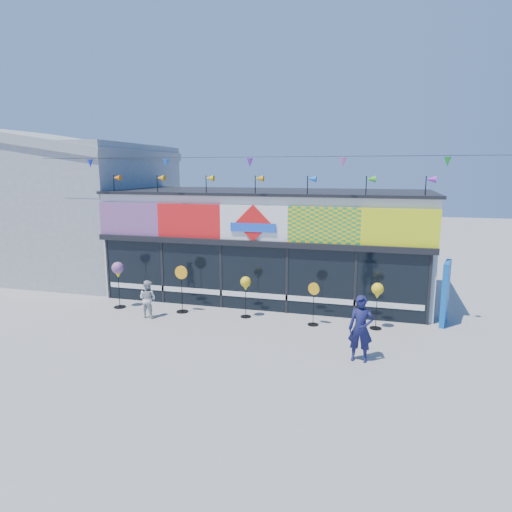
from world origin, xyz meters
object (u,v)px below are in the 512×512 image
at_px(spinner_1, 182,288).
at_px(blue_sign, 445,293).
at_px(spinner_0, 118,271).
at_px(spinner_3, 314,303).
at_px(spinner_4, 377,292).
at_px(child, 148,299).
at_px(spinner_2, 246,285).
at_px(adult_man, 361,329).

bearing_deg(spinner_1, blue_sign, 7.31).
height_order(spinner_0, spinner_1, spinner_0).
height_order(spinner_3, spinner_4, spinner_4).
bearing_deg(spinner_3, child, -172.79).
height_order(spinner_2, adult_man, adult_man).
bearing_deg(child, spinner_0, -16.97).
relative_size(adult_man, child, 1.37).
bearing_deg(adult_man, spinner_2, 147.93).
xyz_separation_m(blue_sign, spinner_1, (-8.63, -1.11, -0.16)).
height_order(spinner_1, spinner_4, spinner_1).
height_order(blue_sign, spinner_3, blue_sign).
bearing_deg(spinner_4, adult_man, -97.77).
bearing_deg(child, spinner_3, -164.94).
bearing_deg(spinner_0, spinner_4, 1.01).
xyz_separation_m(spinner_2, spinner_3, (2.31, -0.19, -0.39)).
distance_m(spinner_2, spinner_4, 4.25).
distance_m(spinner_2, adult_man, 4.71).
relative_size(spinner_4, child, 1.16).
bearing_deg(spinner_0, child, -24.82).
distance_m(spinner_1, adult_man, 6.70).
bearing_deg(child, adult_man, 173.90).
bearing_deg(spinner_0, adult_man, -15.99).
xyz_separation_m(spinner_1, spinner_4, (6.55, 0.05, 0.31)).
xyz_separation_m(spinner_0, adult_man, (8.59, -2.46, -0.47)).
bearing_deg(spinner_1, child, -137.03).
xyz_separation_m(spinner_0, spinner_4, (8.95, 0.16, -0.16)).
relative_size(spinner_0, child, 1.32).
xyz_separation_m(spinner_2, spinner_4, (4.25, -0.02, 0.06)).
height_order(spinner_3, adult_man, adult_man).
height_order(spinner_0, spinner_3, spinner_0).
bearing_deg(spinner_3, spinner_1, 178.50).
relative_size(spinner_2, spinner_3, 1.01).
distance_m(spinner_4, adult_man, 2.66).
relative_size(spinner_1, child, 1.30).
relative_size(spinner_1, spinner_2, 1.18).
xyz_separation_m(spinner_1, child, (-0.87, -0.81, -0.24)).
height_order(spinner_4, adult_man, adult_man).
distance_m(blue_sign, adult_man, 4.42).
bearing_deg(spinner_3, spinner_4, 5.14).
bearing_deg(spinner_4, spinner_1, -179.53).
bearing_deg(blue_sign, spinner_0, -161.49).
relative_size(spinner_3, child, 1.09).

